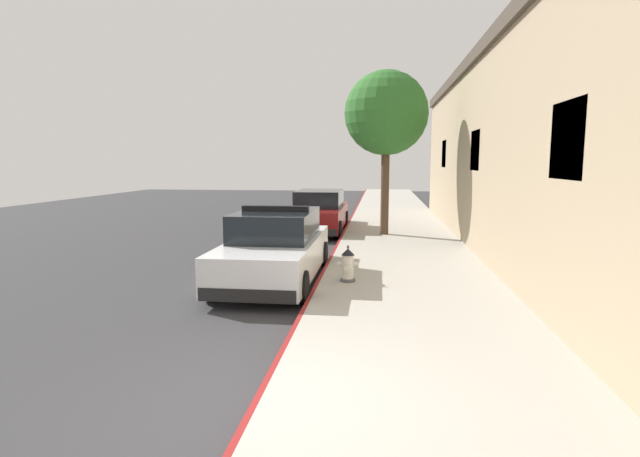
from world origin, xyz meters
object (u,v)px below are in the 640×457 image
parked_car_silver_ahead (319,212)px  street_tree (386,114)px  police_cruiser (275,248)px  fire_hydrant (348,265)px

parked_car_silver_ahead → street_tree: 4.48m
street_tree → police_cruiser: bearing=-110.6°
police_cruiser → fire_hydrant: 1.73m
police_cruiser → street_tree: 7.77m
fire_hydrant → street_tree: (0.80, 6.99, 3.72)m
street_tree → parked_car_silver_ahead: bearing=149.9°
parked_car_silver_ahead → police_cruiser: bearing=-90.1°
police_cruiser → parked_car_silver_ahead: size_ratio=1.00×
parked_car_silver_ahead → fire_hydrant: bearing=-79.0°
parked_car_silver_ahead → fire_hydrant: parked_car_silver_ahead is taller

